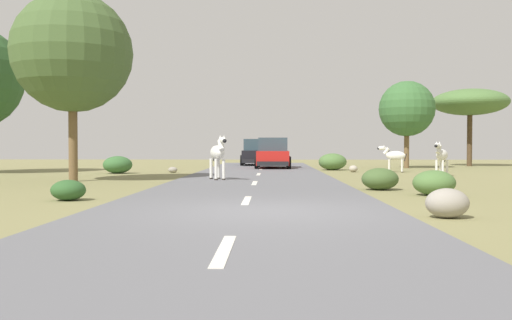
% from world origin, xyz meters
% --- Properties ---
extents(ground_plane, '(90.00, 90.00, 0.00)m').
position_xyz_m(ground_plane, '(0.00, 0.00, 0.00)').
color(ground_plane, olive).
extents(road, '(6.00, 64.00, 0.05)m').
position_xyz_m(road, '(-0.49, 0.00, 0.03)').
color(road, slate).
rests_on(road, ground_plane).
extents(lane_markings, '(0.16, 56.00, 0.01)m').
position_xyz_m(lane_markings, '(-0.49, -1.00, 0.05)').
color(lane_markings, silver).
rests_on(lane_markings, road).
extents(zebra_0, '(0.87, 1.66, 1.64)m').
position_xyz_m(zebra_0, '(-1.90, 9.92, 1.03)').
color(zebra_0, silver).
rests_on(zebra_0, road).
extents(zebra_1, '(1.04, 1.43, 1.50)m').
position_xyz_m(zebra_1, '(7.30, 13.27, 0.89)').
color(zebra_1, silver).
rests_on(zebra_1, ground_plane).
extents(zebra_2, '(1.42, 0.62, 1.37)m').
position_xyz_m(zebra_2, '(6.18, 17.22, 0.81)').
color(zebra_2, silver).
rests_on(zebra_2, ground_plane).
extents(car_0, '(2.05, 4.35, 1.74)m').
position_xyz_m(car_0, '(-0.93, 26.85, 0.85)').
color(car_0, black).
rests_on(car_0, road).
extents(car_1, '(2.06, 4.36, 1.74)m').
position_xyz_m(car_1, '(0.18, 21.64, 0.85)').
color(car_1, red).
rests_on(car_1, road).
extents(tree_0, '(3.28, 3.28, 5.17)m').
position_xyz_m(tree_0, '(8.10, 22.59, 3.51)').
color(tree_0, brown).
rests_on(tree_0, ground_plane).
extents(tree_2, '(4.90, 4.90, 5.05)m').
position_xyz_m(tree_2, '(13.09, 26.23, 4.17)').
color(tree_2, '#4C3823').
rests_on(tree_2, ground_plane).
extents(tree_3, '(4.34, 4.34, 6.86)m').
position_xyz_m(tree_3, '(-7.16, 9.57, 4.68)').
color(tree_3, brown).
rests_on(tree_3, ground_plane).
extents(bush_0, '(1.09, 0.98, 0.66)m').
position_xyz_m(bush_0, '(4.28, 4.00, 0.33)').
color(bush_0, '#4C7038').
rests_on(bush_0, ground_plane).
extents(bush_1, '(1.38, 1.24, 0.83)m').
position_xyz_m(bush_1, '(-7.22, 15.61, 0.41)').
color(bush_1, '#386633').
rests_on(bush_1, ground_plane).
extents(bush_2, '(1.52, 1.37, 0.91)m').
position_xyz_m(bush_2, '(3.41, 19.72, 0.46)').
color(bush_2, '#4C7038').
rests_on(bush_2, ground_plane).
extents(bush_3, '(1.07, 0.97, 0.64)m').
position_xyz_m(bush_3, '(3.25, 5.80, 0.32)').
color(bush_3, '#425B2D').
rests_on(bush_3, ground_plane).
extents(bush_4, '(0.81, 0.73, 0.49)m').
position_xyz_m(bush_4, '(-4.69, 2.39, 0.24)').
color(bush_4, '#2D5628').
rests_on(bush_4, ground_plane).
extents(rock_0, '(0.53, 0.46, 0.29)m').
position_xyz_m(rock_0, '(5.18, 8.39, 0.15)').
color(rock_0, gray).
rests_on(rock_0, ground_plane).
extents(rock_1, '(0.43, 0.46, 0.34)m').
position_xyz_m(rock_1, '(4.18, 17.34, 0.17)').
color(rock_1, '#A89E8C').
rests_on(rock_1, ground_plane).
extents(rock_2, '(0.45, 0.33, 0.29)m').
position_xyz_m(rock_2, '(-4.73, 16.39, 0.14)').
color(rock_2, gray).
rests_on(rock_2, ground_plane).
extents(rock_3, '(0.76, 0.66, 0.53)m').
position_xyz_m(rock_3, '(3.17, -0.59, 0.26)').
color(rock_3, gray).
rests_on(rock_3, ground_plane).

